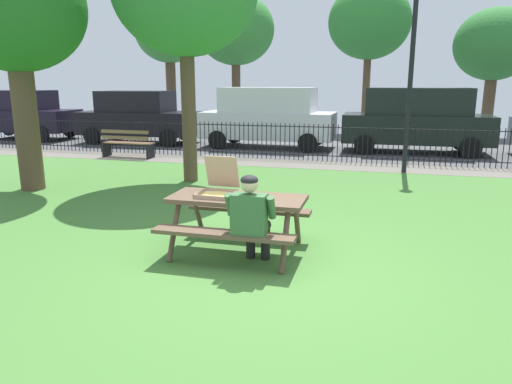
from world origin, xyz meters
name	(u,v)px	position (x,y,z in m)	size (l,w,h in m)	color
ground	(298,220)	(0.00, 2.17, -0.01)	(28.00, 12.33, 0.02)	#497E36
cobblestone_walkway	(332,166)	(0.00, 7.63, 0.00)	(28.00, 1.40, 0.01)	slate
street_asphalt	(345,145)	(0.00, 12.16, -0.01)	(28.00, 7.66, 0.01)	#515154
picnic_table_foreground	(237,209)	(-0.54, 0.45, 0.60)	(1.80, 1.48, 0.79)	brown
pizza_box_open	(218,188)	(-0.82, 0.49, 0.87)	(0.48, 0.56, 0.51)	tan
adult_at_table	(251,217)	(-0.21, -0.05, 0.66)	(0.61, 0.59, 1.19)	black
iron_fence_streetside	(335,143)	(0.00, 8.33, 0.55)	(23.35, 0.03, 1.08)	black
park_bench_left	(128,144)	(-6.20, 7.49, 0.42)	(1.61, 0.51, 0.85)	brown
lamp_post_walkway	(412,61)	(1.88, 7.09, 2.75)	(0.28, 0.28, 4.57)	black
tree_midground_left	(14,11)	(-5.95, 3.03, 3.63)	(2.81, 2.81, 4.97)	brown
parked_car_far_left	(21,114)	(-12.83, 10.81, 1.01)	(4.46, 2.03, 1.94)	black
parked_car_left	(139,116)	(-7.59, 10.81, 1.01)	(4.47, 2.05, 1.94)	black
parked_car_center	(268,116)	(-2.58, 10.81, 1.10)	(4.63, 2.01, 2.08)	silver
parked_car_right	(416,119)	(2.34, 10.81, 1.10)	(4.60, 1.96, 2.08)	black
far_tree_left	(169,33)	(-9.33, 17.56, 4.66)	(3.39, 3.39, 6.26)	brown
far_tree_midleft	(236,30)	(-5.83, 17.56, 4.71)	(3.75, 3.75, 6.43)	brown
far_tree_center	(369,22)	(0.48, 17.56, 4.88)	(3.68, 3.68, 6.56)	brown
far_tree_midright	(495,45)	(5.75, 17.56, 3.79)	(3.37, 3.37, 5.35)	brown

